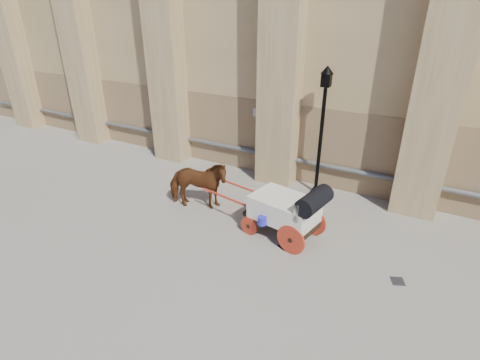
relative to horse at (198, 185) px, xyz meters
The scene contains 6 objects.
ground 2.64m from the horse, ahead, with size 90.00×90.00×0.00m, color slate.
horse is the anchor object (origin of this frame).
carriage 3.33m from the horse, ahead, with size 4.24×1.84×1.80m.
street_lamp 4.64m from the horse, 43.53° to the left, with size 0.43×0.43×4.56m.
drain_grate_near 3.63m from the horse, 11.33° to the right, with size 0.32×0.32×0.01m, color black.
drain_grate_far 6.65m from the horse, ahead, with size 0.32×0.32×0.01m, color black.
Camera 1 is at (4.08, -8.78, 6.48)m, focal length 28.00 mm.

